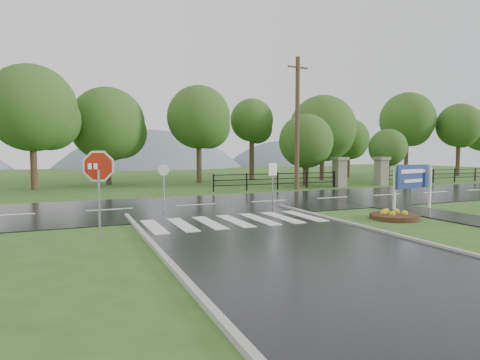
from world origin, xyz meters
name	(u,v)px	position (x,y,z in m)	size (l,w,h in m)	color
ground	(308,254)	(0.00, 0.00, 0.00)	(120.00, 120.00, 0.00)	#30581D
main_road	(196,206)	(0.00, 10.00, 0.00)	(90.00, 8.00, 0.04)	black
walkway	(425,213)	(8.50, 4.00, 0.00)	(2.20, 11.00, 0.04)	black
crosswalk	(235,221)	(0.00, 5.00, 0.06)	(6.50, 2.80, 0.02)	silver
curb_left	(244,351)	(-3.55, -4.00, 0.00)	(0.15, 24.00, 0.12)	#A3A39B
pillar_west	(340,171)	(13.00, 16.00, 1.18)	(1.00, 1.00, 2.24)	gray
pillar_east	(381,170)	(17.00, 16.00, 1.18)	(1.00, 1.00, 2.24)	gray
fence_west	(278,179)	(7.75, 16.00, 0.72)	(9.58, 0.08, 1.20)	black
fence_east	(475,173)	(27.75, 16.00, 0.74)	(20.58, 0.08, 1.20)	black
hills	(127,252)	(3.49, 65.00, -15.54)	(102.00, 48.00, 48.00)	slate
treeline	(158,184)	(1.00, 24.00, 0.00)	(83.20, 5.20, 10.00)	#295319
stop_sign	(99,174)	(-4.84, 3.66, 1.96)	(1.20, 0.40, 2.84)	#939399
estate_billboard	(413,179)	(8.74, 4.96, 1.40)	(2.30, 0.49, 2.04)	silver
flower_bed	(394,216)	(6.02, 3.23, 0.14)	(1.88, 1.88, 0.38)	#332111
reg_sign_small	(273,176)	(2.95, 7.60, 1.50)	(0.46, 0.13, 2.12)	#939399
reg_sign_round	(164,182)	(-1.86, 8.61, 1.33)	(0.48, 0.13, 2.08)	#939399
utility_pole_east	(297,123)	(8.99, 15.50, 4.64)	(1.63, 0.30, 9.13)	#473523
entrance_tree_left	(306,141)	(10.98, 17.50, 3.43)	(4.11, 4.11, 5.50)	#3D2B1C
entrance_tree_right	(388,148)	(19.01, 17.50, 2.96)	(3.14, 3.14, 4.55)	#3D2B1C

